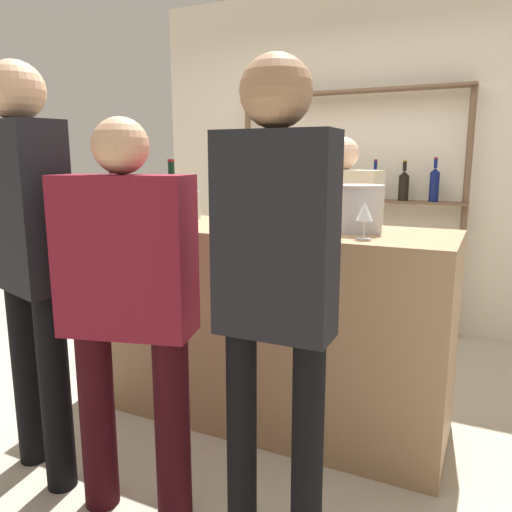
% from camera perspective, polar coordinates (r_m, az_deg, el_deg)
% --- Properties ---
extents(ground_plane, '(16.00, 16.00, 0.00)m').
position_cam_1_polar(ground_plane, '(2.96, -0.00, -17.35)').
color(ground_plane, '#B2A893').
extents(bar_counter, '(2.02, 0.66, 1.06)m').
position_cam_1_polar(bar_counter, '(2.74, -0.00, -7.60)').
color(bar_counter, '#997551').
rests_on(bar_counter, ground_plane).
extents(back_wall, '(3.62, 0.12, 2.80)m').
position_cam_1_polar(back_wall, '(4.42, 11.08, 10.73)').
color(back_wall, beige).
rests_on(back_wall, ground_plane).
extents(back_shelf, '(1.89, 0.18, 1.95)m').
position_cam_1_polar(back_shelf, '(4.25, 10.45, 8.91)').
color(back_shelf, brown).
rests_on(back_shelf, ground_plane).
extents(counter_bottle_0, '(0.09, 0.09, 0.32)m').
position_cam_1_polar(counter_bottle_0, '(2.93, -3.13, 6.55)').
color(counter_bottle_0, brown).
rests_on(counter_bottle_0, bar_counter).
extents(counter_bottle_1, '(0.09, 0.09, 0.35)m').
position_cam_1_polar(counter_bottle_1, '(2.65, -9.55, 6.21)').
color(counter_bottle_1, black).
rests_on(counter_bottle_1, bar_counter).
extents(counter_bottle_2, '(0.08, 0.08, 0.34)m').
position_cam_1_polar(counter_bottle_2, '(2.46, 1.71, 5.87)').
color(counter_bottle_2, brown).
rests_on(counter_bottle_2, bar_counter).
extents(counter_bottle_3, '(0.07, 0.07, 0.31)m').
position_cam_1_polar(counter_bottle_3, '(2.92, -16.05, 6.06)').
color(counter_bottle_3, black).
rests_on(counter_bottle_3, bar_counter).
extents(wine_glass, '(0.08, 0.08, 0.16)m').
position_cam_1_polar(wine_glass, '(2.24, 12.31, 4.90)').
color(wine_glass, silver).
rests_on(wine_glass, bar_counter).
extents(ice_bucket, '(0.24, 0.24, 0.23)m').
position_cam_1_polar(ice_bucket, '(2.47, 11.66, 5.36)').
color(ice_bucket, '#B2B2B7').
rests_on(ice_bucket, bar_counter).
extents(cork_jar, '(0.13, 0.13, 0.16)m').
position_cam_1_polar(cork_jar, '(2.99, -7.61, 5.79)').
color(cork_jar, silver).
rests_on(cork_jar, bar_counter).
extents(customer_center, '(0.53, 0.34, 1.55)m').
position_cam_1_polar(customer_center, '(1.95, -14.39, -4.58)').
color(customer_center, black).
rests_on(customer_center, ground_plane).
extents(customer_right, '(0.39, 0.23, 1.72)m').
position_cam_1_polar(customer_right, '(1.61, 2.17, -2.16)').
color(customer_right, black).
rests_on(customer_right, ground_plane).
extents(server_behind_counter, '(0.51, 0.27, 1.54)m').
position_cam_1_polar(server_behind_counter, '(3.24, 9.55, 1.66)').
color(server_behind_counter, '#575347').
rests_on(server_behind_counter, ground_plane).
extents(customer_left, '(0.48, 0.32, 1.79)m').
position_cam_1_polar(customer_left, '(2.29, -24.58, 1.35)').
color(customer_left, black).
rests_on(customer_left, ground_plane).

